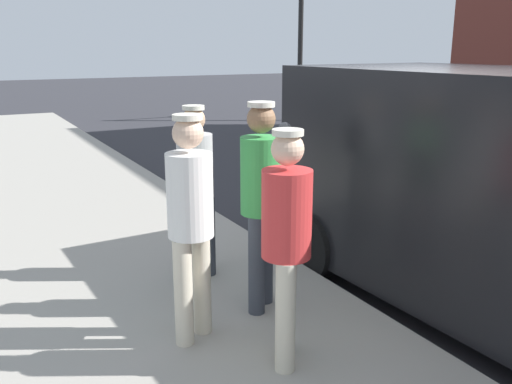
# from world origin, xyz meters

# --- Properties ---
(ground_plane) EXTENTS (80.00, 80.00, 0.00)m
(ground_plane) POSITION_xyz_m (0.00, 0.00, 0.00)
(ground_plane) COLOR #2D2D33
(sidewalk_slab) EXTENTS (5.00, 32.00, 0.15)m
(sidewalk_slab) POSITION_xyz_m (3.50, 0.00, 0.07)
(sidewalk_slab) COLOR #9E998E
(sidewalk_slab) RESTS_ON ground
(parking_meter_near) EXTENTS (0.14, 0.18, 1.52)m
(parking_meter_near) POSITION_xyz_m (1.35, -0.27, 1.18)
(parking_meter_near) COLOR gray
(parking_meter_near) RESTS_ON sidewalk_slab
(pedestrian_in_red) EXTENTS (0.34, 0.34, 1.67)m
(pedestrian_in_red) POSITION_xyz_m (2.12, 1.00, 1.11)
(pedestrian_in_red) COLOR beige
(pedestrian_in_red) RESTS_ON sidewalk_slab
(pedestrian_in_white) EXTENTS (0.34, 0.34, 1.73)m
(pedestrian_in_white) POSITION_xyz_m (2.55, 0.38, 1.14)
(pedestrian_in_white) COLOR beige
(pedestrian_in_white) RESTS_ON sidewalk_slab
(pedestrian_in_green) EXTENTS (0.34, 0.34, 1.77)m
(pedestrian_in_green) POSITION_xyz_m (1.85, 0.18, 1.17)
(pedestrian_in_green) COLOR #383D47
(pedestrian_in_green) RESTS_ON sidewalk_slab
(pedestrian_in_gray) EXTENTS (0.34, 0.34, 1.66)m
(pedestrian_in_gray) POSITION_xyz_m (2.04, -0.75, 1.10)
(pedestrian_in_gray) COLOR #383D47
(pedestrian_in_gray) RESTS_ON sidewalk_slab
(traffic_light_corner) EXTENTS (2.48, 0.42, 5.20)m
(traffic_light_corner) POSITION_xyz_m (-6.76, -11.17, 3.52)
(traffic_light_corner) COLOR black
(traffic_light_corner) RESTS_ON ground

